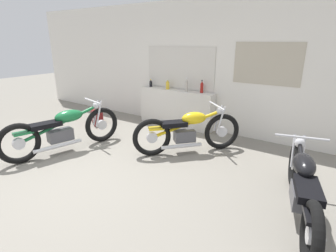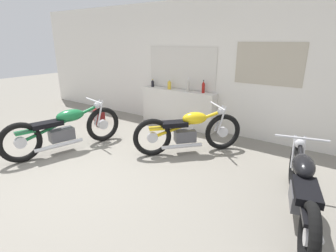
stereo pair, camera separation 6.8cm
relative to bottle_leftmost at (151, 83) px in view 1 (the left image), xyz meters
The scene contains 11 objects.
ground_plane 3.26m from the bottle_leftmost, 75.21° to the right, with size 24.00×24.00×0.00m, color gray.
wall_back 0.94m from the bottle_leftmost, 11.30° to the left, with size 10.00×0.07×2.80m.
sill_counter 0.91m from the bottle_leftmost, ahead, with size 1.90×0.28×0.86m.
bottle_leftmost is the anchor object (origin of this frame).
bottle_left_center 0.53m from the bottle_leftmost, ahead, with size 0.08×0.08×0.23m.
bottle_center 1.05m from the bottle_leftmost, ahead, with size 0.06×0.06×0.31m.
bottle_right_center 1.40m from the bottle_leftmost, ahead, with size 0.07×0.07×0.28m.
motorcycle_green 2.51m from the bottle_leftmost, 92.59° to the right, with size 0.78×2.16×0.87m.
motorcycle_yellow 2.23m from the bottle_leftmost, 34.62° to the right, with size 1.42×1.54×0.86m.
motorcycle_black 4.36m from the bottle_leftmost, 28.99° to the right, with size 0.78×2.09×0.78m.
hard_case_darkred 1.57m from the bottle_leftmost, 135.73° to the right, with size 0.62×0.51×0.35m.
Camera 1 is at (3.17, -2.09, 1.97)m, focal length 28.00 mm.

